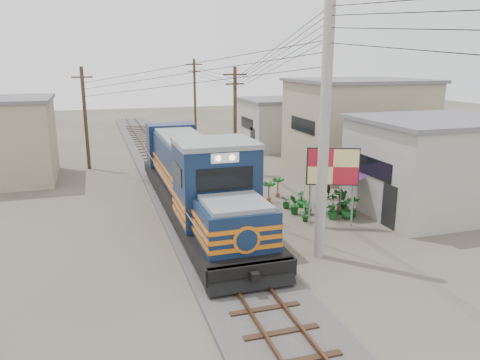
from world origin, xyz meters
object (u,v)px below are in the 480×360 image
object	(u,v)px
market_umbrella	(342,170)
vendor	(326,183)
billboard	(333,169)
locomotive	(196,180)

from	to	relation	value
market_umbrella	vendor	size ratio (longest dim) A/B	1.69
billboard	market_umbrella	size ratio (longest dim) A/B	1.21
locomotive	billboard	xyz separation A→B (m)	(5.59, -3.23, 0.87)
market_umbrella	vendor	world-z (taller)	market_umbrella
locomotive	billboard	world-z (taller)	locomotive
billboard	vendor	distance (m)	4.73
billboard	vendor	bearing A→B (deg)	86.35
locomotive	market_umbrella	distance (m)	7.13
billboard	market_umbrella	xyz separation A→B (m)	(1.29, 1.40, -0.46)
locomotive	billboard	bearing A→B (deg)	-30.03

